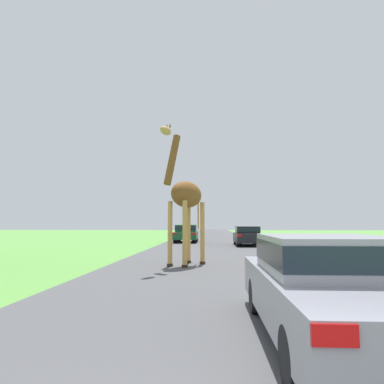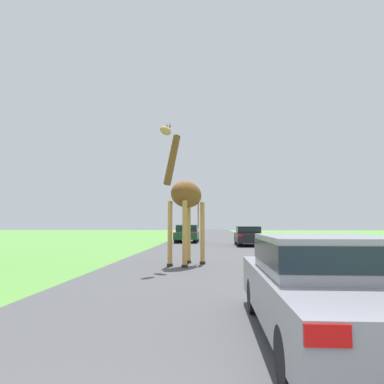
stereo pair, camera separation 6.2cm
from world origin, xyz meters
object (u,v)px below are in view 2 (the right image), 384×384
at_px(giraffe_near_road, 185,197).
at_px(car_queue_right, 248,235).
at_px(car_lead_maroon, 325,285).
at_px(car_queue_left, 187,233).

relative_size(giraffe_near_road, car_queue_right, 1.22).
relative_size(car_lead_maroon, car_queue_right, 1.11).
xyz_separation_m(giraffe_near_road, car_queue_left, (-1.12, 15.57, -1.74)).
xyz_separation_m(car_queue_right, car_queue_left, (-4.60, 3.85, 0.05)).
distance_m(car_lead_maroon, car_queue_left, 23.78).
relative_size(car_lead_maroon, car_queue_left, 1.14).
bearing_deg(giraffe_near_road, car_queue_right, -77.92).
xyz_separation_m(giraffe_near_road, car_queue_right, (3.48, 11.72, -1.79)).
bearing_deg(car_queue_left, car_queue_right, -39.89).
relative_size(car_queue_right, car_queue_left, 1.03).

